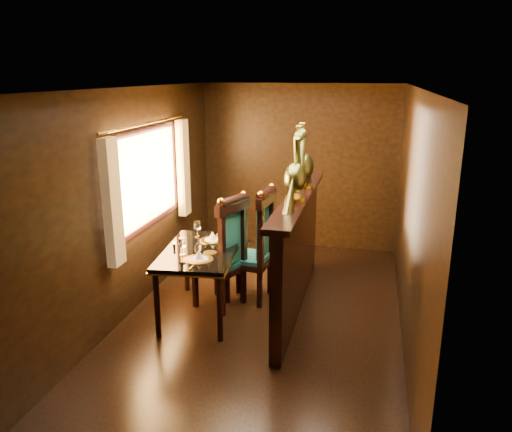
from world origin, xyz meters
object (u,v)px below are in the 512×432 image
object	(u,v)px
chair_right	(227,250)
chair_left	(259,242)
dining_table	(200,255)
peacock_right	(304,155)
peacock_left	(296,164)

from	to	relation	value
chair_right	chair_left	bearing A→B (deg)	66.05
dining_table	chair_right	size ratio (longest dim) A/B	1.01
dining_table	chair_right	distance (m)	0.32
dining_table	peacock_right	size ratio (longest dim) A/B	1.80
dining_table	chair_right	xyz separation A→B (m)	(0.26, 0.20, 0.02)
dining_table	chair_right	world-z (taller)	chair_right
dining_table	chair_left	world-z (taller)	chair_left
dining_table	chair_left	distance (m)	0.75
peacock_right	dining_table	bearing A→B (deg)	-145.20
peacock_left	peacock_right	xyz separation A→B (m)	(0.00, 0.61, 0.00)
chair_left	chair_right	bearing A→B (deg)	-130.18
chair_right	peacock_right	world-z (taller)	peacock_right
dining_table	peacock_right	world-z (taller)	peacock_right
chair_left	peacock_right	bearing A→B (deg)	30.46
chair_right	dining_table	bearing A→B (deg)	-120.30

